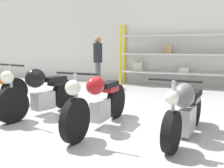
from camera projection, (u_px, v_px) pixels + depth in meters
name	position (u px, v px, depth m)	size (l,w,h in m)	color
ground_plane	(104.00, 125.00, 4.52)	(30.00, 30.00, 0.00)	#B2B7B7
back_wall	(163.00, 37.00, 9.39)	(30.00, 0.08, 3.60)	silver
shelving_rack	(175.00, 56.00, 8.97)	(4.29, 0.63, 2.26)	yellow
motorcycle_black	(40.00, 92.00, 5.11)	(0.84, 1.99, 1.10)	black
motorcycle_red	(98.00, 102.00, 4.27)	(0.68, 2.17, 1.04)	black
motorcycle_grey	(185.00, 110.00, 3.88)	(0.70, 1.96, 0.99)	black
person_browsing	(98.00, 57.00, 8.87)	(0.35, 0.35, 1.79)	#595960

